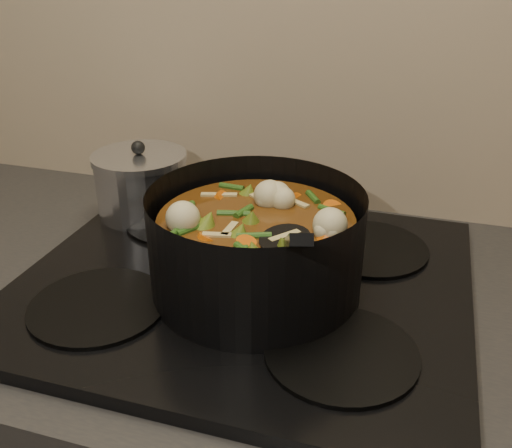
% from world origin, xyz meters
% --- Properties ---
extents(stovetop, '(0.62, 0.54, 0.03)m').
position_xyz_m(stovetop, '(0.00, 1.93, 0.92)').
color(stovetop, black).
rests_on(stovetop, counter).
extents(stockpot, '(0.31, 0.38, 0.21)m').
position_xyz_m(stockpot, '(0.02, 1.91, 1.00)').
color(stockpot, black).
rests_on(stockpot, stovetop).
extents(saucepan, '(0.16, 0.16, 0.13)m').
position_xyz_m(saucepan, '(-0.24, 2.08, 0.98)').
color(saucepan, silver).
rests_on(saucepan, stovetop).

